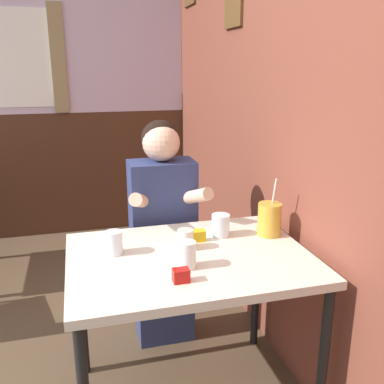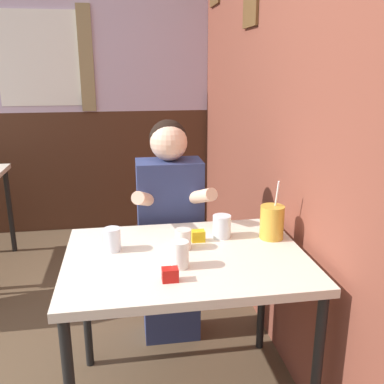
{
  "view_description": "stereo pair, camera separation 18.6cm",
  "coord_description": "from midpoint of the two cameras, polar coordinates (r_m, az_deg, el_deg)",
  "views": [
    {
      "loc": [
        0.38,
        -1.26,
        1.5
      ],
      "look_at": [
        0.84,
        0.46,
        0.97
      ],
      "focal_mm": 40.0,
      "sensor_mm": 36.0,
      "label": 1
    },
    {
      "loc": [
        0.56,
        -1.3,
        1.5
      ],
      "look_at": [
        0.84,
        0.46,
        0.97
      ],
      "focal_mm": 40.0,
      "sensor_mm": 36.0,
      "label": 2
    }
  ],
  "objects": [
    {
      "name": "glass_far_side",
      "position": [
        1.83,
        1.74,
        -6.35
      ],
      "size": [
        0.07,
        0.07,
        0.09
      ],
      "color": "silver",
      "rests_on": "main_table"
    },
    {
      "name": "condiment_ketchup",
      "position": [
        1.58,
        0.48,
        -11.04
      ],
      "size": [
        0.06,
        0.04,
        0.05
      ],
      "color": "#B7140F",
      "rests_on": "main_table"
    },
    {
      "name": "cocktail_pitcher",
      "position": [
        1.98,
        13.27,
        -3.97
      ],
      "size": [
        0.11,
        0.11,
        0.27
      ],
      "color": "gold",
      "rests_on": "main_table"
    },
    {
      "name": "main_table",
      "position": [
        1.82,
        2.14,
        -10.45
      ],
      "size": [
        1.0,
        0.74,
        0.74
      ],
      "color": "beige",
      "rests_on": "ground_plane"
    },
    {
      "name": "brick_wall_right",
      "position": [
        2.76,
        10.14,
        13.29
      ],
      "size": [
        0.08,
        4.64,
        2.7
      ],
      "color": "brown",
      "rests_on": "ground_plane"
    },
    {
      "name": "glass_by_brick",
      "position": [
        1.96,
        6.71,
        -4.63
      ],
      "size": [
        0.08,
        0.08,
        0.1
      ],
      "color": "silver",
      "rests_on": "main_table"
    },
    {
      "name": "glass_center",
      "position": [
        1.67,
        1.6,
        -8.37
      ],
      "size": [
        0.07,
        0.07,
        0.11
      ],
      "color": "silver",
      "rests_on": "main_table"
    },
    {
      "name": "glass_near_pitcher",
      "position": [
        1.83,
        -7.72,
        -6.35
      ],
      "size": [
        0.07,
        0.07,
        0.1
      ],
      "color": "silver",
      "rests_on": "main_table"
    },
    {
      "name": "condiment_mustard",
      "position": [
        1.92,
        3.6,
        -5.92
      ],
      "size": [
        0.06,
        0.04,
        0.05
      ],
      "color": "yellow",
      "rests_on": "main_table"
    },
    {
      "name": "person_seated",
      "position": [
        2.31,
        -0.64,
        -5.22
      ],
      "size": [
        0.42,
        0.4,
        1.23
      ],
      "color": "navy",
      "rests_on": "ground_plane"
    },
    {
      "name": "back_wall",
      "position": [
        3.98,
        -16.55,
        13.87
      ],
      "size": [
        5.67,
        0.09,
        2.7
      ],
      "color": "silver",
      "rests_on": "ground_plane"
    }
  ]
}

